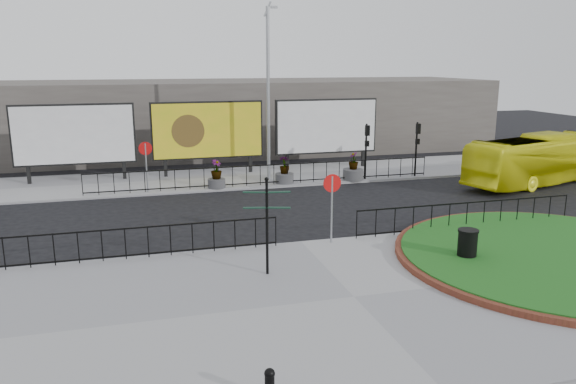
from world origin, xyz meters
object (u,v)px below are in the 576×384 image
object	(u,v)px
lamp_post	(268,91)
bollard	(270,383)
billboard_mid	(208,131)
planter_b	(284,174)
fingerpost_sign	(267,216)
planter_a	(216,177)
litter_bin	(467,246)
planter_c	(353,171)
bus	(538,160)

from	to	relation	value
lamp_post	bollard	world-z (taller)	lamp_post
billboard_mid	planter_b	bearing A→B (deg)	-44.16
fingerpost_sign	planter_a	world-z (taller)	fingerpost_sign
litter_bin	planter_b	distance (m)	13.24
billboard_mid	fingerpost_sign	bearing A→B (deg)	-91.39
lamp_post	planter_b	xyz separation A→B (m)	(0.49, -1.43, -4.21)
planter_b	planter_c	bearing A→B (deg)	-2.61
lamp_post	bollard	distance (m)	21.04
bus	planter_b	world-z (taller)	bus
planter_a	litter_bin	bearing A→B (deg)	-64.55
bollard	bus	distance (m)	23.80
lamp_post	planter_a	bearing A→B (deg)	-152.79
billboard_mid	lamp_post	xyz separation A→B (m)	(3.01, -1.97, 2.23)
billboard_mid	bus	xyz separation A→B (m)	(16.43, -6.75, -1.29)
litter_bin	bus	xyz separation A→B (m)	(10.43, 9.65, 0.65)
planter_b	bollard	bearing A→B (deg)	-106.07
fingerpost_sign	planter_a	distance (m)	12.18
bus	planter_b	distance (m)	13.38
lamp_post	fingerpost_sign	size ratio (longest dim) A/B	3.09
litter_bin	planter_c	distance (m)	12.89
billboard_mid	fingerpost_sign	xyz separation A→B (m)	(-0.38, -15.68, -0.68)
bollard	planter_a	bearing A→B (deg)	84.58
lamp_post	bus	size ratio (longest dim) A/B	0.98
bus	planter_c	xyz separation A→B (m)	(-9.13, 3.18, -0.69)
bollard	litter_bin	bearing A→B (deg)	35.36
bollard	planter_b	size ratio (longest dim) A/B	0.45
planter_a	planter_b	distance (m)	3.61
billboard_mid	lamp_post	world-z (taller)	lamp_post
fingerpost_sign	billboard_mid	bearing A→B (deg)	106.24
planter_a	planter_c	distance (m)	7.41
planter_c	bus	bearing A→B (deg)	-19.20
litter_bin	planter_c	size ratio (longest dim) A/B	0.71
billboard_mid	planter_b	world-z (taller)	billboard_mid
planter_b	planter_c	xyz separation A→B (m)	(3.80, -0.17, -0.00)
bollard	planter_c	distance (m)	20.55
fingerpost_sign	planter_a	bearing A→B (deg)	106.32
bollard	planter_c	xyz separation A→B (m)	(9.15, 18.40, 0.15)
bollard	planter_b	world-z (taller)	planter_b
billboard_mid	bollard	distance (m)	22.15
bus	planter_b	bearing A→B (deg)	59.28
lamp_post	planter_b	size ratio (longest dim) A/B	6.44
planter_c	fingerpost_sign	bearing A→B (deg)	-122.39
billboard_mid	lamp_post	size ratio (longest dim) A/B	0.67
litter_bin	bus	size ratio (longest dim) A/B	0.11
fingerpost_sign	litter_bin	world-z (taller)	fingerpost_sign
planter_c	lamp_post	bearing A→B (deg)	159.56
litter_bin	planter_a	bearing A→B (deg)	115.45
billboard_mid	bus	size ratio (longest dim) A/B	0.66
billboard_mid	bus	bearing A→B (deg)	-22.34
billboard_mid	bus	distance (m)	17.81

